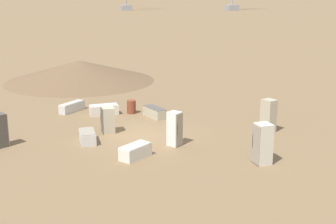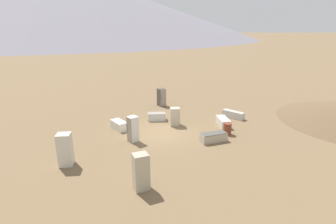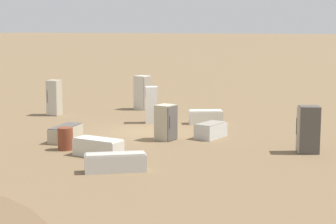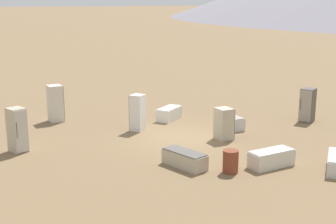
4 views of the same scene
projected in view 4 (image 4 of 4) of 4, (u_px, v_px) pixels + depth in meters
The scene contains 12 objects.
ground_plane at pixel (183, 138), 21.32m from camera, with size 1000.00×1000.00×0.00m, color brown.
discarded_fridge_0 at pixel (169, 114), 24.55m from camera, with size 1.72×1.46×0.65m.
discarded_fridge_1 at pixel (137, 113), 22.37m from camera, with size 0.81×0.83×1.76m.
discarded_fridge_2 at pixel (230, 122), 22.84m from camera, with size 0.86×1.52×0.62m.
discarded_fridge_3 at pixel (224, 124), 20.95m from camera, with size 0.70×0.76×1.44m.
discarded_fridge_4 at pixel (307, 105), 24.11m from camera, with size 0.97×0.92×1.72m.
discarded_fridge_5 at pixel (17, 130), 19.22m from camera, with size 0.78×0.86×1.84m.
discarded_fridge_6 at pixel (336, 162), 17.20m from camera, with size 1.83×1.69×0.60m.
discarded_fridge_7 at pixel (271, 158), 17.58m from camera, with size 1.78×0.73×0.64m.
discarded_fridge_8 at pixel (185, 159), 17.55m from camera, with size 1.11×1.93×0.61m.
discarded_fridge_9 at pixel (56, 103), 24.08m from camera, with size 0.74×0.74×1.89m.
rusty_barrel at pixel (231, 161), 16.94m from camera, with size 0.57×0.57×0.84m.
Camera 4 is at (-10.51, -17.57, 6.10)m, focal length 50.00 mm.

